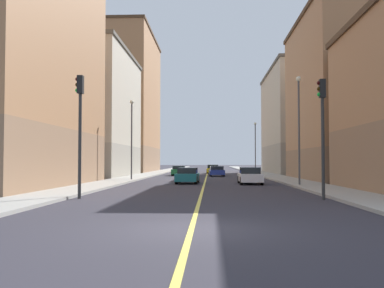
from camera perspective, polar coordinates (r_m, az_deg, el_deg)
The scene contains 18 objects.
ground_plane at distance 12.14m, azimuth -0.09°, elevation -10.96°, with size 400.00×400.00×0.00m, color #2E2C35.
sidewalk_left at distance 61.45m, azimuth 9.25°, elevation -3.84°, with size 2.94×168.00×0.15m, color #9E9B93.
sidewalk_right at distance 61.58m, azimuth -5.35°, elevation -3.86°, with size 2.94×168.00×0.15m, color #9E9B93.
lane_center_stripe at distance 61.02m, azimuth 1.95°, elevation -3.94°, with size 0.16×154.00×0.01m, color #E5D14C.
building_left_mid at distance 45.99m, azimuth 20.49°, elevation 5.61°, with size 11.19×17.80×15.98m.
building_left_far at distance 68.16m, azimuth 14.46°, elevation 2.80°, with size 11.19×21.41×15.44m.
building_right_midblock at distance 54.81m, azimuth -13.75°, elevation 3.76°, with size 11.19×18.46×14.97m.
building_right_distant at distance 76.70m, azimuth -9.08°, elevation 5.18°, with size 11.19×21.61×23.36m.
traffic_light_left_near at distance 22.29m, azimuth 16.42°, elevation 2.83°, with size 0.40×0.32×5.81m.
traffic_light_right_near at distance 22.60m, azimuth -14.25°, elevation 3.16°, with size 0.40×0.32×6.09m.
street_lamp_left_near at distance 33.11m, azimuth 13.59°, elevation 3.07°, with size 0.36×0.36×7.88m.
street_lamp_right_near at distance 42.09m, azimuth -7.77°, elevation 1.61°, with size 0.36×0.36×7.45m.
street_lamp_left_far at distance 64.32m, azimuth 8.15°, elevation 0.22°, with size 0.36×0.36×7.30m.
car_teal at distance 36.67m, azimuth -0.58°, elevation -4.10°, with size 1.90×4.03×1.30m.
car_blue at distance 54.48m, azimuth 3.19°, elevation -3.50°, with size 1.95×4.56×1.24m.
car_green at distance 57.05m, azimuth -1.69°, elevation -3.45°, with size 1.87×4.53×1.24m.
car_yellow at distance 66.62m, azimuth 2.71°, elevation -3.27°, with size 1.91×4.08×1.31m.
car_white at distance 36.03m, azimuth 7.48°, elevation -4.10°, with size 1.82×4.22×1.35m.
Camera 1 is at (0.53, -11.99, 1.84)m, focal length 41.45 mm.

